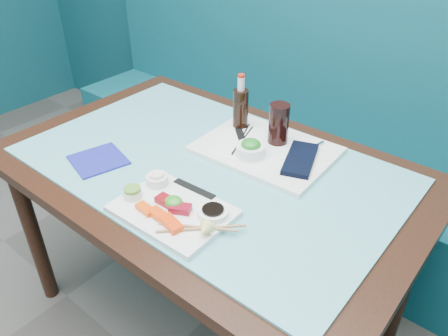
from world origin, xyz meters
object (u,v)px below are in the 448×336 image
Objects in this scene: dining_table at (208,186)px; booth_bench at (319,157)px; serving_tray at (266,150)px; cola_bottle_body at (240,111)px; seaweed_bowl at (251,150)px; sashimi_plate at (173,211)px; cola_glass at (279,124)px; blue_napkin at (98,160)px.

booth_bench is at bearing 90.00° from dining_table.
cola_bottle_body reaches higher than serving_tray.
booth_bench is at bearing 97.39° from seaweed_bowl.
dining_table is 8.80× the size of cola_bottle_body.
sashimi_plate is 0.72× the size of serving_tray.
cola_bottle_body reaches higher than sashimi_plate.
seaweed_bowl is 0.68× the size of cola_glass.
serving_tray is 0.10m from cola_glass.
serving_tray reaches higher than blue_napkin.
cola_glass reaches higher than seaweed_bowl.
dining_table is 0.31m from cola_bottle_body.
serving_tray is 0.56m from blue_napkin.
booth_bench reaches higher than seaweed_bowl.
cola_glass is (0.02, 0.13, 0.05)m from seaweed_bowl.
blue_napkin is at bearing -142.93° from dining_table.
cola_glass is at bearing -3.90° from cola_bottle_body.
blue_napkin is (-0.29, -0.22, 0.09)m from dining_table.
seaweed_bowl reaches higher than sashimi_plate.
cola_bottle_body reaches higher than dining_table.
blue_napkin reaches higher than dining_table.
dining_table is 0.32m from cola_glass.
dining_table is 0.19m from seaweed_bowl.
blue_napkin is (-0.40, -0.40, -0.01)m from serving_tray.
booth_bench is at bearing 93.69° from sashimi_plate.
booth_bench is 30.86× the size of seaweed_bowl.
seaweed_bowl is at bearing 88.60° from sashimi_plate.
seaweed_bowl is (0.10, -0.73, 0.42)m from booth_bench.
dining_table is 3.14× the size of serving_tray.
sashimi_plate is (0.09, -0.26, 0.10)m from dining_table.
serving_tray is 0.08m from seaweed_bowl.
sashimi_plate and serving_tray have the same top height.
serving_tray is 4.58× the size of seaweed_bowl.
dining_table is 4.38× the size of sashimi_plate.
booth_bench is at bearing 100.80° from cola_glass.
seaweed_bowl is (-0.01, -0.07, 0.03)m from serving_tray.
dining_table is at bearing 37.07° from blue_napkin.
seaweed_bowl is at bearing 40.15° from blue_napkin.
dining_table is 0.38m from blue_napkin.
cola_glass is 0.17m from cola_bottle_body.
booth_bench is 0.89m from dining_table.
dining_table is at bearing -131.95° from seaweed_bowl.
cola_glass is (0.12, -0.60, 0.47)m from booth_bench.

